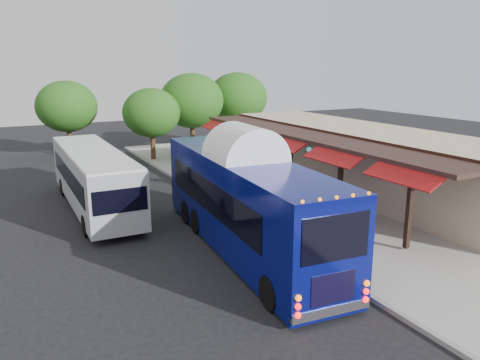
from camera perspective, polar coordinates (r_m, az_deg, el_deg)
ground at (r=19.76m, az=3.26°, el=-6.88°), size 90.00×90.00×0.00m
sidewalk at (r=25.55m, az=8.35°, el=-2.01°), size 10.00×40.00×0.15m
curb at (r=23.10m, az=-1.71°, el=-3.58°), size 0.20×40.00×0.16m
station_shelter at (r=27.22m, az=14.28°, el=2.52°), size 8.15×20.00×3.60m
coach_bus at (r=17.79m, az=0.60°, el=-2.18°), size 3.48×12.21×3.86m
city_bus at (r=24.16m, az=-17.41°, el=0.41°), size 2.48×11.04×2.97m
ped_a at (r=15.95m, az=14.51°, el=-8.18°), size 0.79×0.60×1.95m
ped_b at (r=26.30m, az=-0.44°, el=0.84°), size 1.07×0.94×1.85m
ped_c at (r=27.12m, az=-4.90°, el=1.07°), size 1.09×0.88×1.74m
ped_d at (r=33.06m, az=-4.05°, el=3.52°), size 1.35×0.98×1.88m
sign_board at (r=19.17m, az=13.22°, el=-4.81°), size 0.23×0.54×1.22m
tree_left at (r=35.15m, az=-10.74°, el=8.04°), size 4.21×4.21×5.39m
tree_mid at (r=37.34m, az=-5.91°, el=9.59°), size 5.01×5.01×6.42m
tree_right at (r=40.16m, az=-0.32°, el=9.96°), size 5.02×5.02×6.42m
tree_far at (r=38.50m, az=-20.37°, el=8.39°), size 4.59×4.59×5.87m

